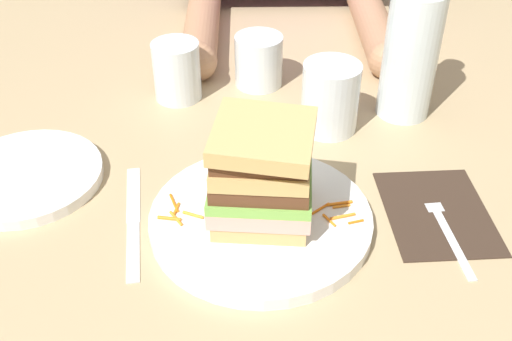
% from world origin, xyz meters
% --- Properties ---
extents(ground_plane, '(3.00, 3.00, 0.00)m').
position_xyz_m(ground_plane, '(0.00, 0.00, 0.00)').
color(ground_plane, tan).
extents(main_plate, '(0.26, 0.26, 0.02)m').
position_xyz_m(main_plate, '(0.02, 0.01, 0.01)').
color(main_plate, white).
rests_on(main_plate, ground_plane).
extents(sandwich, '(0.12, 0.12, 0.13)m').
position_xyz_m(sandwich, '(0.02, 0.01, 0.08)').
color(sandwich, tan).
rests_on(sandwich, main_plate).
extents(carrot_shred_0, '(0.03, 0.01, 0.00)m').
position_xyz_m(carrot_shred_0, '(-0.09, 0.00, 0.02)').
color(carrot_shred_0, orange).
rests_on(carrot_shred_0, main_plate).
extents(carrot_shred_1, '(0.01, 0.03, 0.00)m').
position_xyz_m(carrot_shred_1, '(-0.09, 0.03, 0.02)').
color(carrot_shred_1, orange).
rests_on(carrot_shred_1, main_plate).
extents(carrot_shred_2, '(0.02, 0.02, 0.00)m').
position_xyz_m(carrot_shred_2, '(-0.08, -0.00, 0.02)').
color(carrot_shred_2, orange).
rests_on(carrot_shred_2, main_plate).
extents(carrot_shred_3, '(0.01, 0.02, 0.00)m').
position_xyz_m(carrot_shred_3, '(-0.08, 0.02, 0.02)').
color(carrot_shred_3, orange).
rests_on(carrot_shred_3, main_plate).
extents(carrot_shred_4, '(0.02, 0.01, 0.00)m').
position_xyz_m(carrot_shred_4, '(-0.06, 0.01, 0.02)').
color(carrot_shred_4, orange).
rests_on(carrot_shred_4, main_plate).
extents(carrot_shred_5, '(0.02, 0.02, 0.00)m').
position_xyz_m(carrot_shred_5, '(0.08, 0.01, 0.02)').
color(carrot_shred_5, orange).
rests_on(carrot_shred_5, main_plate).
extents(carrot_shred_6, '(0.02, 0.01, 0.00)m').
position_xyz_m(carrot_shred_6, '(0.11, 0.02, 0.02)').
color(carrot_shred_6, orange).
rests_on(carrot_shred_6, main_plate).
extents(carrot_shred_7, '(0.03, 0.01, 0.00)m').
position_xyz_m(carrot_shred_7, '(0.11, -0.00, 0.02)').
color(carrot_shred_7, orange).
rests_on(carrot_shred_7, main_plate).
extents(carrot_shred_8, '(0.02, 0.01, 0.00)m').
position_xyz_m(carrot_shred_8, '(0.12, -0.01, 0.02)').
color(carrot_shred_8, orange).
rests_on(carrot_shred_8, main_plate).
extents(carrot_shred_9, '(0.01, 0.02, 0.00)m').
position_xyz_m(carrot_shred_9, '(0.09, -0.01, 0.02)').
color(carrot_shred_9, orange).
rests_on(carrot_shred_9, main_plate).
extents(carrot_shred_10, '(0.03, 0.01, 0.00)m').
position_xyz_m(carrot_shred_10, '(0.11, 0.02, 0.02)').
color(carrot_shred_10, orange).
rests_on(carrot_shred_10, main_plate).
extents(napkin_dark, '(0.13, 0.16, 0.00)m').
position_xyz_m(napkin_dark, '(0.22, 0.02, 0.00)').
color(napkin_dark, '#38281E').
rests_on(napkin_dark, ground_plane).
extents(fork, '(0.03, 0.17, 0.00)m').
position_xyz_m(fork, '(0.23, 0.00, 0.00)').
color(fork, silver).
rests_on(fork, napkin_dark).
extents(knife, '(0.04, 0.20, 0.00)m').
position_xyz_m(knife, '(-0.13, 0.01, 0.00)').
color(knife, silver).
rests_on(knife, ground_plane).
extents(juice_glass, '(0.08, 0.08, 0.10)m').
position_xyz_m(juice_glass, '(0.12, 0.21, 0.04)').
color(juice_glass, white).
rests_on(juice_glass, ground_plane).
extents(water_bottle, '(0.08, 0.08, 0.24)m').
position_xyz_m(water_bottle, '(0.23, 0.25, 0.11)').
color(water_bottle, silver).
rests_on(water_bottle, ground_plane).
extents(empty_tumbler_0, '(0.07, 0.07, 0.09)m').
position_xyz_m(empty_tumbler_0, '(-0.10, 0.30, 0.04)').
color(empty_tumbler_0, silver).
rests_on(empty_tumbler_0, ground_plane).
extents(empty_tumbler_1, '(0.07, 0.07, 0.08)m').
position_xyz_m(empty_tumbler_1, '(0.02, 0.34, 0.04)').
color(empty_tumbler_1, silver).
rests_on(empty_tumbler_1, ground_plane).
extents(side_plate, '(0.19, 0.19, 0.01)m').
position_xyz_m(side_plate, '(-0.28, 0.10, 0.01)').
color(side_plate, white).
rests_on(side_plate, ground_plane).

